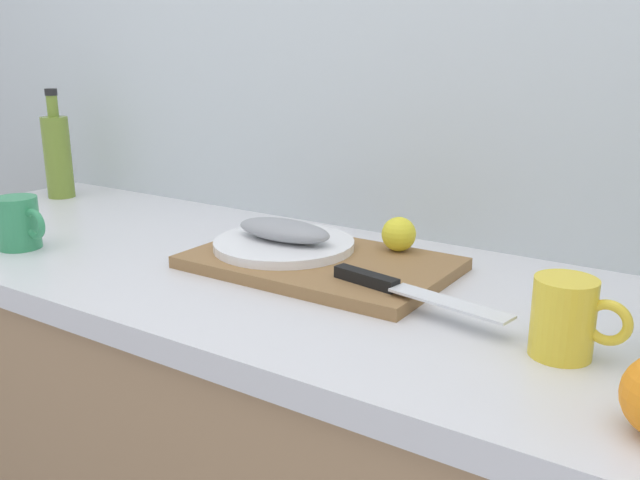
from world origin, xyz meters
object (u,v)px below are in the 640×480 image
object	(u,v)px
coffee_mug_0	(19,223)
cutting_board	(320,263)
olive_oil_bottle	(58,154)
chef_knife	(395,287)
coffee_mug_1	(566,318)
white_plate	(284,244)
fish_fillet	(284,230)
lemon_0	(399,234)

from	to	relation	value
coffee_mug_0	cutting_board	bearing A→B (deg)	21.21
olive_oil_bottle	coffee_mug_0	world-z (taller)	olive_oil_bottle
chef_knife	coffee_mug_1	size ratio (longest dim) A/B	2.53
chef_knife	olive_oil_bottle	world-z (taller)	olive_oil_bottle
white_plate	fish_fillet	world-z (taller)	fish_fillet
lemon_0	olive_oil_bottle	xyz separation A→B (m)	(-0.93, 0.01, 0.06)
white_plate	fish_fillet	distance (m)	0.03
cutting_board	olive_oil_bottle	world-z (taller)	olive_oil_bottle
coffee_mug_0	coffee_mug_1	distance (m)	0.96
olive_oil_bottle	fish_fillet	bearing A→B (deg)	-8.02
chef_knife	olive_oil_bottle	size ratio (longest dim) A/B	1.11
lemon_0	coffee_mug_1	bearing A→B (deg)	-33.52
coffee_mug_0	coffee_mug_1	xyz separation A→B (m)	(0.95, 0.09, 0.00)
white_plate	lemon_0	world-z (taller)	lemon_0
lemon_0	coffee_mug_0	size ratio (longest dim) A/B	0.51
white_plate	coffee_mug_1	world-z (taller)	coffee_mug_1
fish_fillet	coffee_mug_0	distance (m)	0.49
fish_fillet	chef_knife	world-z (taller)	fish_fillet
olive_oil_bottle	coffee_mug_0	xyz separation A→B (m)	(0.32, -0.32, -0.06)
cutting_board	chef_knife	distance (m)	0.20
cutting_board	lemon_0	bearing A→B (deg)	49.20
fish_fillet	lemon_0	xyz separation A→B (m)	(0.17, 0.10, -0.00)
white_plate	chef_knife	xyz separation A→B (m)	(0.26, -0.09, 0.00)
cutting_board	white_plate	size ratio (longest dim) A/B	1.75
lemon_0	coffee_mug_0	world-z (taller)	coffee_mug_0
lemon_0	olive_oil_bottle	distance (m)	0.94
chef_knife	cutting_board	bearing A→B (deg)	166.04
lemon_0	olive_oil_bottle	bearing A→B (deg)	179.43
coffee_mug_1	chef_knife	bearing A→B (deg)	171.97
cutting_board	chef_knife	size ratio (longest dim) A/B	1.48
cutting_board	coffee_mug_1	xyz separation A→B (m)	(0.43, -0.12, 0.04)
white_plate	coffee_mug_1	xyz separation A→B (m)	(0.51, -0.12, 0.02)
fish_fillet	coffee_mug_1	distance (m)	0.52
fish_fillet	white_plate	bearing A→B (deg)	90.00
white_plate	coffee_mug_0	size ratio (longest dim) A/B	2.11
coffee_mug_1	olive_oil_bottle	bearing A→B (deg)	169.65
cutting_board	coffee_mug_0	world-z (taller)	coffee_mug_0
white_plate	olive_oil_bottle	world-z (taller)	olive_oil_bottle
cutting_board	chef_knife	bearing A→B (deg)	-24.14
coffee_mug_1	fish_fillet	bearing A→B (deg)	166.24
white_plate	coffee_mug_0	world-z (taller)	coffee_mug_0
chef_knife	coffee_mug_1	distance (m)	0.25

